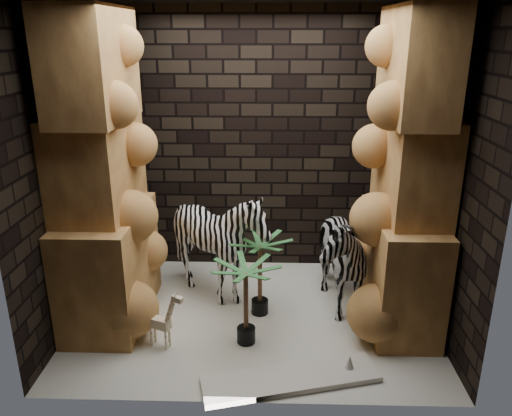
{
  "coord_description": "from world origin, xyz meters",
  "views": [
    {
      "loc": [
        0.16,
        -4.42,
        2.72
      ],
      "look_at": [
        0.03,
        0.15,
        1.11
      ],
      "focal_mm": 35.33,
      "sensor_mm": 36.0,
      "label": 1
    }
  ],
  "objects_px": {
    "giraffe_toy": "(159,317)",
    "palm_back": "(246,303)",
    "surfboard": "(291,379)",
    "palm_front": "(260,276)",
    "zebra_right": "(332,246)",
    "zebra_left": "(219,249)"
  },
  "relations": [
    {
      "from": "zebra_right",
      "to": "palm_back",
      "type": "bearing_deg",
      "value": -151.16
    },
    {
      "from": "palm_back",
      "to": "surfboard",
      "type": "distance_m",
      "value": 0.78
    },
    {
      "from": "giraffe_toy",
      "to": "palm_front",
      "type": "bearing_deg",
      "value": 56.11
    },
    {
      "from": "palm_front",
      "to": "surfboard",
      "type": "height_order",
      "value": "palm_front"
    },
    {
      "from": "zebra_right",
      "to": "zebra_left",
      "type": "distance_m",
      "value": 1.16
    },
    {
      "from": "palm_front",
      "to": "palm_back",
      "type": "xyz_separation_m",
      "value": [
        -0.11,
        -0.51,
        -0.02
      ]
    },
    {
      "from": "zebra_left",
      "to": "palm_back",
      "type": "distance_m",
      "value": 0.88
    },
    {
      "from": "palm_back",
      "to": "surfboard",
      "type": "bearing_deg",
      "value": -54.62
    },
    {
      "from": "giraffe_toy",
      "to": "zebra_left",
      "type": "bearing_deg",
      "value": 85.05
    },
    {
      "from": "palm_front",
      "to": "palm_back",
      "type": "height_order",
      "value": "palm_front"
    },
    {
      "from": "giraffe_toy",
      "to": "palm_front",
      "type": "xyz_separation_m",
      "value": [
        0.89,
        0.59,
        0.12
      ]
    },
    {
      "from": "zebra_left",
      "to": "palm_front",
      "type": "xyz_separation_m",
      "value": [
        0.43,
        -0.3,
        -0.15
      ]
    },
    {
      "from": "zebra_right",
      "to": "giraffe_toy",
      "type": "distance_m",
      "value": 1.82
    },
    {
      "from": "surfboard",
      "to": "palm_front",
      "type": "bearing_deg",
      "value": 89.98
    },
    {
      "from": "palm_back",
      "to": "palm_front",
      "type": "bearing_deg",
      "value": 77.3
    },
    {
      "from": "palm_front",
      "to": "surfboard",
      "type": "xyz_separation_m",
      "value": [
        0.28,
        -1.06,
        -0.4
      ]
    },
    {
      "from": "zebra_right",
      "to": "surfboard",
      "type": "distance_m",
      "value": 1.46
    },
    {
      "from": "zebra_right",
      "to": "palm_front",
      "type": "bearing_deg",
      "value": -176.97
    },
    {
      "from": "giraffe_toy",
      "to": "palm_back",
      "type": "bearing_deg",
      "value": 28.6
    },
    {
      "from": "zebra_right",
      "to": "palm_front",
      "type": "height_order",
      "value": "zebra_right"
    },
    {
      "from": "zebra_left",
      "to": "giraffe_toy",
      "type": "bearing_deg",
      "value": -121.62
    },
    {
      "from": "giraffe_toy",
      "to": "palm_front",
      "type": "relative_size",
      "value": 0.72
    }
  ]
}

